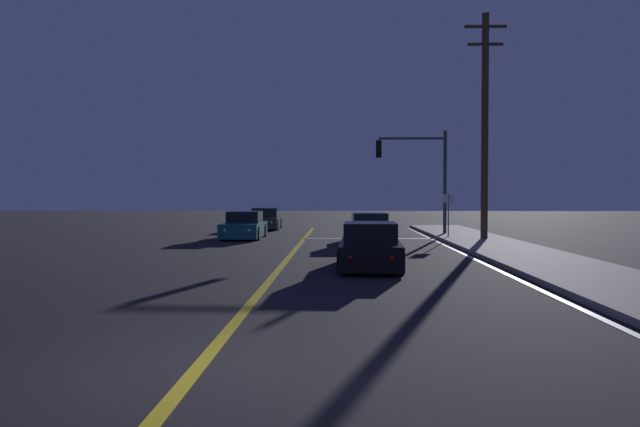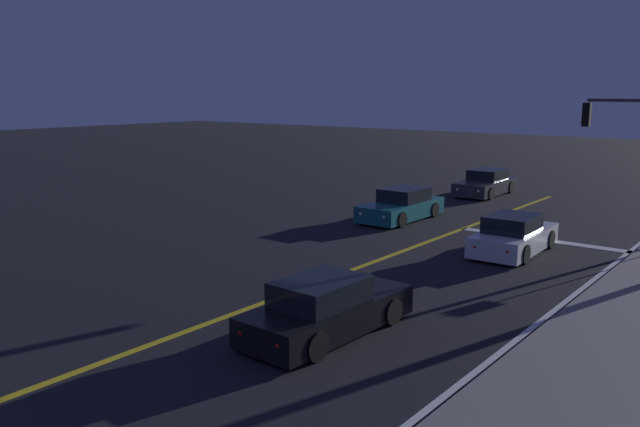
{
  "view_description": "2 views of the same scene",
  "coord_description": "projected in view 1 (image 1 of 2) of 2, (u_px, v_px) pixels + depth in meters",
  "views": [
    {
      "loc": [
        1.73,
        -7.34,
        2.1
      ],
      "look_at": [
        0.75,
        23.99,
        1.22
      ],
      "focal_mm": 35.1,
      "sensor_mm": 36.0,
      "label": 1
    },
    {
      "loc": [
        11.17,
        -0.3,
        5.48
      ],
      "look_at": [
        -0.57,
        14.66,
        1.85
      ],
      "focal_mm": 36.34,
      "sensor_mm": 36.0,
      "label": 2
    }
  ],
  "objects": [
    {
      "name": "sidewalk_right",
      "position": [
        541.0,
        261.0,
        19.58
      ],
      "size": [
        3.2,
        44.62,
        0.15
      ],
      "primitive_type": "cube",
      "color": "gray",
      "rests_on": "ground"
    },
    {
      "name": "car_mid_block_white",
      "position": [
        369.0,
        230.0,
        28.08
      ],
      "size": [
        1.95,
        4.3,
        1.34
      ],
      "rotation": [
        0.0,
        0.0,
        0.03
      ],
      "color": "silver",
      "rests_on": "ground"
    },
    {
      "name": "lane_line_edge_right",
      "position": [
        482.0,
        263.0,
        19.64
      ],
      "size": [
        0.16,
        42.14,
        0.01
      ],
      "primitive_type": "cube",
      "color": "white",
      "rests_on": "ground"
    },
    {
      "name": "car_far_approaching_black",
      "position": [
        370.0,
        248.0,
        18.17
      ],
      "size": [
        1.94,
        4.56,
        1.34
      ],
      "rotation": [
        0.0,
        0.0,
        -0.03
      ],
      "color": "black",
      "rests_on": "ground"
    },
    {
      "name": "ground_plane",
      "position": [
        195.0,
        372.0,
        7.45
      ],
      "size": [
        160.0,
        160.0,
        0.0
      ],
      "primitive_type": "plane",
      "color": "black"
    },
    {
      "name": "lane_line_center",
      "position": [
        285.0,
        262.0,
        19.83
      ],
      "size": [
        0.2,
        42.14,
        0.01
      ],
      "primitive_type": "cube",
      "color": "gold",
      "rests_on": "ground"
    },
    {
      "name": "traffic_signal_near_right",
      "position": [
        419.0,
        166.0,
        32.73
      ],
      "size": [
        3.7,
        0.28,
        5.52
      ],
      "rotation": [
        0.0,
        0.0,
        3.14
      ],
      "color": "#38383D",
      "rests_on": "ground"
    },
    {
      "name": "street_sign_corner",
      "position": [
        448.0,
        208.0,
        29.96
      ],
      "size": [
        0.56,
        0.09,
        2.23
      ],
      "color": "slate",
      "rests_on": "ground"
    },
    {
      "name": "utility_pole_right",
      "position": [
        485.0,
        124.0,
        28.47
      ],
      "size": [
        1.9,
        0.32,
        10.4
      ],
      "color": "#4C3823",
      "rests_on": "ground"
    },
    {
      "name": "car_parked_curb_charcoal",
      "position": [
        265.0,
        220.0,
        39.52
      ],
      "size": [
        2.0,
        4.57,
        1.34
      ],
      "rotation": [
        0.0,
        0.0,
        3.17
      ],
      "color": "#2D2D33",
      "rests_on": "ground"
    },
    {
      "name": "stop_bar",
      "position": [
        370.0,
        239.0,
        30.61
      ],
      "size": [
        6.46,
        0.5,
        0.01
      ],
      "primitive_type": "cube",
      "color": "white",
      "rests_on": "ground"
    },
    {
      "name": "car_side_waiting_teal",
      "position": [
        244.0,
        227.0,
        30.94
      ],
      "size": [
        1.94,
        4.57,
        1.34
      ],
      "rotation": [
        0.0,
        0.0,
        3.15
      ],
      "color": "#195960",
      "rests_on": "ground"
    }
  ]
}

